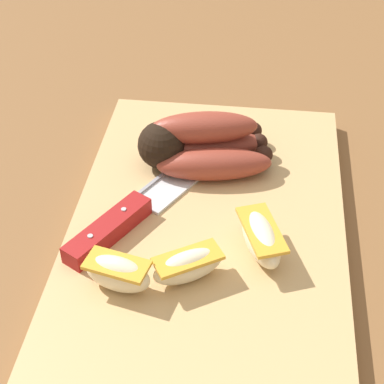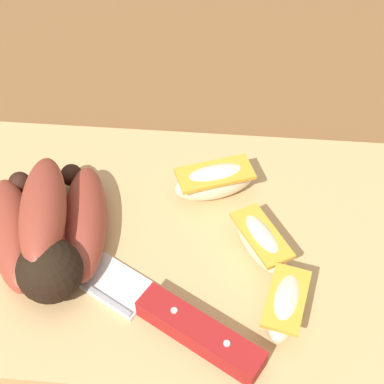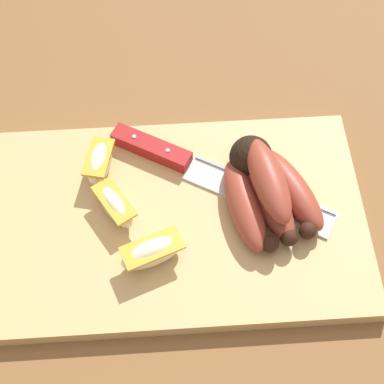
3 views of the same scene
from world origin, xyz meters
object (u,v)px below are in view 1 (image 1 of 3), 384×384
object	(u,v)px
chefs_knife	(142,204)
apple_wedge_near	(261,238)
banana_bunch	(201,143)
apple_wedge_far	(188,266)
apple_wedge_middle	(118,273)

from	to	relation	value
chefs_knife	apple_wedge_near	distance (m)	0.13
banana_bunch	chefs_knife	bearing A→B (deg)	150.08
banana_bunch	apple_wedge_far	size ratio (longest dim) A/B	2.13
chefs_knife	apple_wedge_far	world-z (taller)	apple_wedge_far
apple_wedge_near	apple_wedge_middle	size ratio (longest dim) A/B	1.21
banana_bunch	chefs_knife	distance (m)	0.10
banana_bunch	chefs_knife	size ratio (longest dim) A/B	0.56
chefs_knife	apple_wedge_near	world-z (taller)	apple_wedge_near
apple_wedge_near	apple_wedge_far	xyz separation A→B (m)	(-0.04, 0.06, -0.00)
apple_wedge_near	apple_wedge_middle	distance (m)	0.13
banana_bunch	apple_wedge_middle	size ratio (longest dim) A/B	2.27
apple_wedge_near	apple_wedge_middle	xyz separation A→B (m)	(-0.06, 0.12, 0.00)
apple_wedge_near	apple_wedge_far	size ratio (longest dim) A/B	1.13
apple_wedge_middle	apple_wedge_far	distance (m)	0.06
chefs_knife	apple_wedge_far	bearing A→B (deg)	-146.46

